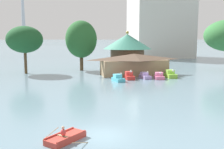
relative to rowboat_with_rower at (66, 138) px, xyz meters
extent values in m
plane|color=slate|center=(2.74, 0.53, -0.24)|extent=(2000.00, 2000.00, 0.00)
cube|color=#B7382D|center=(0.01, 0.01, -0.03)|extent=(3.13, 3.06, 0.41)
cube|color=#B7382D|center=(-0.40, 0.45, 0.22)|extent=(2.19, 2.07, 0.10)
cube|color=#B7382D|center=(0.42, -0.43, 0.22)|extent=(2.19, 2.07, 0.10)
cube|color=#997F5B|center=(-0.16, -0.15, 0.19)|extent=(0.94, 0.97, 0.04)
ellipsoid|color=#BF3F3F|center=(-0.16, -0.15, 0.46)|extent=(0.53, 0.54, 0.50)
sphere|color=tan|center=(-0.16, -0.15, 0.82)|extent=(0.22, 0.22, 0.22)
cylinder|color=tan|center=(-1.07, 1.05, 0.00)|extent=(1.28, 1.20, 0.59)
cylinder|color=tan|center=(0.98, -1.14, 0.00)|extent=(1.28, 1.20, 0.59)
cube|color=#4CB7CC|center=(9.94, 24.79, 0.05)|extent=(1.92, 2.85, 0.58)
cube|color=#5DCDE2|center=(9.87, 25.10, 0.65)|extent=(1.40, 1.41, 0.62)
cylinder|color=#4CB7CC|center=(10.18, 23.77, 0.70)|extent=(0.14, 0.14, 0.73)
sphere|color=white|center=(10.18, 23.77, 1.22)|extent=(0.30, 0.30, 0.30)
cube|color=red|center=(12.42, 26.64, 0.09)|extent=(1.48, 2.69, 0.67)
cube|color=#E8423C|center=(12.43, 26.97, 0.77)|extent=(1.24, 1.22, 0.69)
cylinder|color=red|center=(12.40, 25.57, 0.78)|extent=(0.14, 0.14, 0.70)
sphere|color=white|center=(12.40, 25.57, 1.31)|extent=(0.36, 0.36, 0.36)
cube|color=#B299D8|center=(15.45, 26.88, 0.07)|extent=(1.57, 2.90, 0.61)
cube|color=#C8ADF0|center=(15.42, 27.23, 0.63)|extent=(1.25, 1.35, 0.51)
cylinder|color=#B299D8|center=(15.54, 25.77, 0.64)|extent=(0.14, 0.14, 0.53)
sphere|color=white|center=(15.54, 25.77, 1.06)|extent=(0.30, 0.30, 0.30)
cube|color=pink|center=(17.73, 25.77, 0.05)|extent=(1.97, 2.61, 0.57)
cube|color=pink|center=(17.79, 26.06, 0.64)|extent=(1.50, 1.29, 0.61)
cylinder|color=pink|center=(17.56, 24.84, 0.58)|extent=(0.14, 0.14, 0.51)
sphere|color=white|center=(17.56, 24.84, 0.98)|extent=(0.28, 0.28, 0.28)
cube|color=#8CCC3F|center=(20.47, 26.89, 0.13)|extent=(1.80, 2.93, 0.74)
cube|color=#A0E24F|center=(20.50, 27.25, 0.83)|extent=(1.45, 1.36, 0.66)
cylinder|color=#8CCC3F|center=(20.39, 25.77, 0.75)|extent=(0.14, 0.14, 0.51)
sphere|color=white|center=(20.39, 25.77, 1.19)|extent=(0.36, 0.36, 0.36)
cube|color=#9E7F5B|center=(14.82, 31.70, 1.28)|extent=(12.79, 5.03, 3.03)
pyramid|color=brown|center=(14.82, 31.70, 3.39)|extent=(13.81, 5.79, 1.19)
cylinder|color=brown|center=(16.34, 42.12, 2.12)|extent=(7.93, 7.93, 4.72)
cone|color=#387F6B|center=(16.34, 42.12, 6.22)|extent=(11.38, 11.38, 3.49)
sphere|color=#B7993D|center=(16.34, 42.12, 8.31)|extent=(0.70, 0.70, 0.70)
cylinder|color=brown|center=(-6.35, 38.62, 1.88)|extent=(0.58, 0.58, 4.25)
ellipsoid|color=#1E5128|center=(-6.35, 38.62, 6.75)|extent=(7.34, 7.34, 5.48)
cylinder|color=brown|center=(5.46, 41.42, 1.20)|extent=(0.78, 0.78, 2.89)
ellipsoid|color=#28602D|center=(5.46, 41.42, 6.77)|extent=(7.01, 7.01, 8.25)
cube|color=beige|center=(38.15, 75.08, 10.92)|extent=(21.45, 15.64, 22.33)
camera|label=1|loc=(-0.66, -18.62, 7.13)|focal=42.77mm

